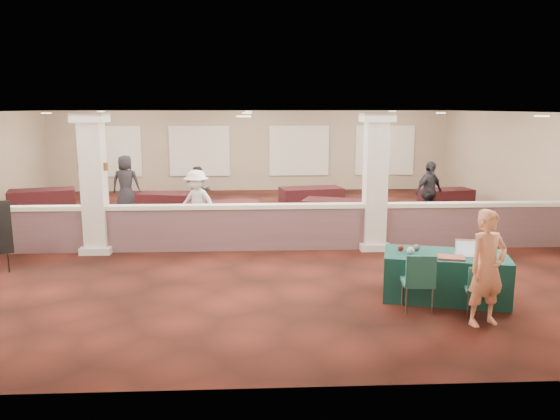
{
  "coord_description": "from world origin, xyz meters",
  "views": [
    {
      "loc": [
        0.15,
        -14.06,
        3.33
      ],
      "look_at": [
        0.74,
        -2.0,
        1.05
      ],
      "focal_mm": 35.0,
      "sensor_mm": 36.0,
      "label": 1
    }
  ],
  "objects_px": {
    "conf_chair_main": "(479,286)",
    "conf_chair_side": "(419,278)",
    "far_table_back_right": "(446,199)",
    "attendee_d": "(126,183)",
    "woman": "(487,268)",
    "far_table_back_left": "(43,202)",
    "attendee_c": "(429,192)",
    "far_table_front_left": "(166,204)",
    "attendee_a": "(199,192)",
    "attendee_b": "(197,203)",
    "far_table_front_center": "(224,217)",
    "far_table_back_center": "(311,200)",
    "near_table": "(445,276)",
    "far_table_front_right": "(337,213)"
  },
  "relations": [
    {
      "from": "conf_chair_main",
      "to": "conf_chair_side",
      "type": "distance_m",
      "value": 0.97
    },
    {
      "from": "far_table_back_right",
      "to": "conf_chair_main",
      "type": "bearing_deg",
      "value": -106.43
    },
    {
      "from": "attendee_d",
      "to": "conf_chair_side",
      "type": "bearing_deg",
      "value": 126.7
    },
    {
      "from": "woman",
      "to": "far_table_back_left",
      "type": "relative_size",
      "value": 0.93
    },
    {
      "from": "attendee_c",
      "to": "attendee_d",
      "type": "distance_m",
      "value": 9.55
    },
    {
      "from": "conf_chair_main",
      "to": "far_table_back_left",
      "type": "distance_m",
      "value": 13.67
    },
    {
      "from": "far_table_front_left",
      "to": "attendee_a",
      "type": "relative_size",
      "value": 1.07
    },
    {
      "from": "attendee_d",
      "to": "attendee_b",
      "type": "bearing_deg",
      "value": 126.25
    },
    {
      "from": "far_table_front_center",
      "to": "attendee_a",
      "type": "distance_m",
      "value": 2.13
    },
    {
      "from": "attendee_d",
      "to": "far_table_back_left",
      "type": "bearing_deg",
      "value": 12.58
    },
    {
      "from": "conf_chair_main",
      "to": "attendee_d",
      "type": "relative_size",
      "value": 0.45
    },
    {
      "from": "far_table_front_center",
      "to": "far_table_back_left",
      "type": "relative_size",
      "value": 1.01
    },
    {
      "from": "far_table_back_right",
      "to": "woman",
      "type": "bearing_deg",
      "value": -106.18
    },
    {
      "from": "far_table_back_center",
      "to": "far_table_back_right",
      "type": "distance_m",
      "value": 4.51
    },
    {
      "from": "far_table_front_left",
      "to": "attendee_b",
      "type": "distance_m",
      "value": 3.31
    },
    {
      "from": "near_table",
      "to": "woman",
      "type": "relative_size",
      "value": 1.16
    },
    {
      "from": "far_table_front_right",
      "to": "far_table_front_left",
      "type": "bearing_deg",
      "value": 158.02
    },
    {
      "from": "conf_chair_side",
      "to": "far_table_front_right",
      "type": "distance_m",
      "value": 6.6
    },
    {
      "from": "attendee_b",
      "to": "far_table_back_center",
      "type": "bearing_deg",
      "value": 70.63
    },
    {
      "from": "woman",
      "to": "attendee_d",
      "type": "distance_m",
      "value": 12.56
    },
    {
      "from": "far_table_front_left",
      "to": "attendee_a",
      "type": "xyz_separation_m",
      "value": [
        1.12,
        -0.59,
        0.45
      ]
    },
    {
      "from": "far_table_front_left",
      "to": "far_table_back_center",
      "type": "relative_size",
      "value": 0.86
    },
    {
      "from": "far_table_back_center",
      "to": "attendee_d",
      "type": "bearing_deg",
      "value": 174.97
    },
    {
      "from": "near_table",
      "to": "far_table_front_right",
      "type": "height_order",
      "value": "near_table"
    },
    {
      "from": "far_table_front_center",
      "to": "far_table_back_right",
      "type": "bearing_deg",
      "value": 22.23
    },
    {
      "from": "far_table_back_center",
      "to": "attendee_d",
      "type": "relative_size",
      "value": 1.07
    },
    {
      "from": "attendee_d",
      "to": "far_table_back_right",
      "type": "bearing_deg",
      "value": 178.94
    },
    {
      "from": "near_table",
      "to": "far_table_front_right",
      "type": "xyz_separation_m",
      "value": [
        -1.0,
        5.93,
        -0.02
      ]
    },
    {
      "from": "attendee_b",
      "to": "far_table_back_right",
      "type": "bearing_deg",
      "value": 50.34
    },
    {
      "from": "far_table_back_center",
      "to": "attendee_b",
      "type": "bearing_deg",
      "value": -136.15
    },
    {
      "from": "near_table",
      "to": "attendee_b",
      "type": "relative_size",
      "value": 1.21
    },
    {
      "from": "attendee_a",
      "to": "attendee_d",
      "type": "height_order",
      "value": "attendee_d"
    },
    {
      "from": "woman",
      "to": "far_table_front_left",
      "type": "height_order",
      "value": "woman"
    },
    {
      "from": "woman",
      "to": "attendee_d",
      "type": "bearing_deg",
      "value": 110.85
    },
    {
      "from": "near_table",
      "to": "attendee_c",
      "type": "relative_size",
      "value": 1.18
    },
    {
      "from": "near_table",
      "to": "attendee_d",
      "type": "height_order",
      "value": "attendee_d"
    },
    {
      "from": "conf_chair_side",
      "to": "woman",
      "type": "bearing_deg",
      "value": -24.86
    },
    {
      "from": "conf_chair_side",
      "to": "far_table_front_center",
      "type": "distance_m",
      "value": 7.07
    },
    {
      "from": "far_table_back_left",
      "to": "attendee_d",
      "type": "distance_m",
      "value": 2.61
    },
    {
      "from": "near_table",
      "to": "far_table_front_left",
      "type": "distance_m",
      "value": 10.07
    },
    {
      "from": "far_table_back_left",
      "to": "far_table_back_center",
      "type": "relative_size",
      "value": 1.0
    },
    {
      "from": "conf_chair_side",
      "to": "attendee_b",
      "type": "relative_size",
      "value": 0.58
    },
    {
      "from": "far_table_back_left",
      "to": "far_table_back_right",
      "type": "xyz_separation_m",
      "value": [
        13.0,
        0.21,
        -0.06
      ]
    },
    {
      "from": "far_table_back_left",
      "to": "far_table_front_right",
      "type": "bearing_deg",
      "value": -14.15
    },
    {
      "from": "woman",
      "to": "far_table_back_right",
      "type": "bearing_deg",
      "value": 56.78
    },
    {
      "from": "far_table_back_center",
      "to": "attendee_a",
      "type": "xyz_separation_m",
      "value": [
        -3.5,
        -0.79,
        0.39
      ]
    },
    {
      "from": "far_table_front_center",
      "to": "attendee_a",
      "type": "xyz_separation_m",
      "value": [
        -0.84,
        1.92,
        0.39
      ]
    },
    {
      "from": "near_table",
      "to": "attendee_b",
      "type": "xyz_separation_m",
      "value": [
        -4.83,
        5.0,
        0.47
      ]
    },
    {
      "from": "woman",
      "to": "far_table_front_center",
      "type": "bearing_deg",
      "value": 106.22
    },
    {
      "from": "near_table",
      "to": "conf_chair_main",
      "type": "height_order",
      "value": "conf_chair_main"
    }
  ]
}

